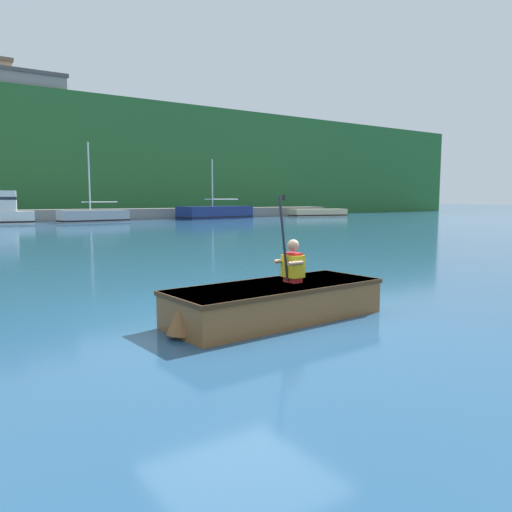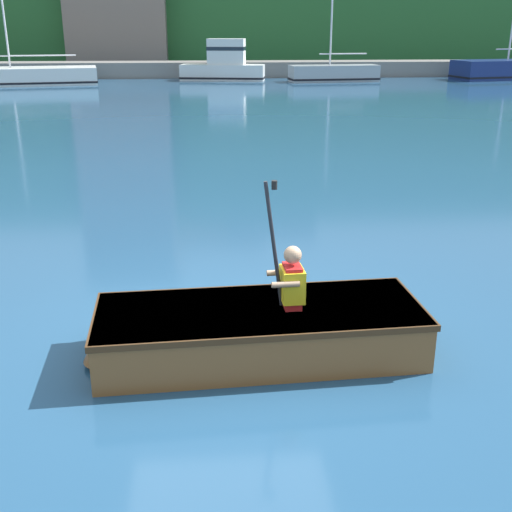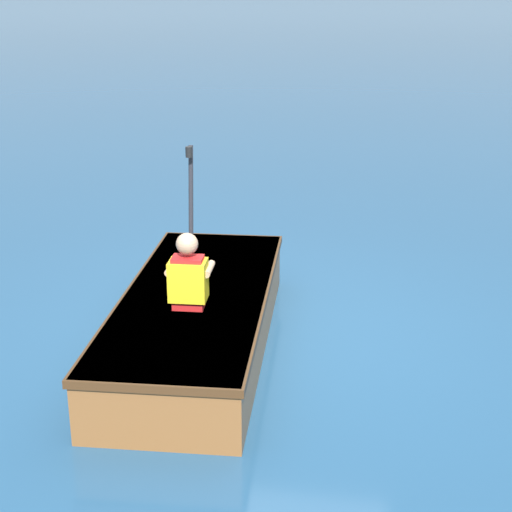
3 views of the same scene
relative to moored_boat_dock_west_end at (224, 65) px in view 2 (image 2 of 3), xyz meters
The scene contains 9 objects.
ground_plane 32.00m from the moored_boat_dock_west_end, 91.37° to the right, with size 300.00×300.00×0.00m, color navy.
waterfront_tower_far 15.93m from the moored_boat_dock_west_end, 49.07° to the left, with size 9.17×7.71×7.42m.
marina_dock 2.80m from the moored_boat_dock_west_end, 106.00° to the left, with size 63.07×2.40×0.90m.
moored_boat_dock_west_end is the anchor object (origin of this frame).
moored_boat_dock_center_near 16.80m from the moored_boat_dock_west_end, ahead, with size 7.30×3.61×5.05m.
moored_boat_dock_east_end 11.10m from the moored_boat_dock_west_end, 169.52° to the right, with size 8.36×4.04×6.34m.
moored_boat_outer_slip_west 6.24m from the moored_boat_dock_west_end, 10.89° to the right, with size 5.12×2.02×5.76m.
rowboat_foreground 32.45m from the moored_boat_dock_west_end, 90.92° to the right, with size 3.29×1.37×0.50m.
person_paddler 32.42m from the moored_boat_dock_west_end, 90.31° to the right, with size 0.39×0.37×1.24m.
Camera 2 is at (-0.15, -6.02, 3.05)m, focal length 45.00 mm.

